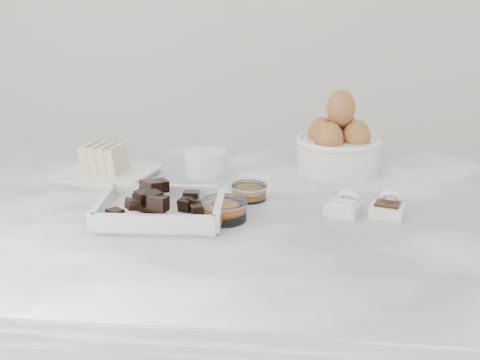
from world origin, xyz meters
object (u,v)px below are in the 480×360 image
at_px(egg_bowl, 338,145).
at_px(honey_bowl, 249,191).
at_px(vanilla_spoon, 388,207).
at_px(sugar_ramekin, 206,162).
at_px(butter_plate, 106,166).
at_px(zest_bowl, 224,209).
at_px(salt_spoon, 345,206).
at_px(chocolate_dish, 161,206).

distance_m(egg_bowl, honey_bowl, 0.25).
bearing_deg(vanilla_spoon, sugar_ramekin, 150.97).
bearing_deg(butter_plate, sugar_ramekin, 10.24).
distance_m(butter_plate, sugar_ramekin, 0.19).
bearing_deg(zest_bowl, butter_plate, 142.01).
height_order(honey_bowl, salt_spoon, salt_spoon).
distance_m(butter_plate, salt_spoon, 0.48).
relative_size(egg_bowl, salt_spoon, 2.23).
xyz_separation_m(egg_bowl, vanilla_spoon, (0.07, -0.24, -0.04)).
relative_size(butter_plate, zest_bowl, 2.60).
relative_size(sugar_ramekin, zest_bowl, 1.05).
xyz_separation_m(zest_bowl, vanilla_spoon, (0.27, 0.05, -0.00)).
height_order(egg_bowl, zest_bowl, egg_bowl).
distance_m(honey_bowl, salt_spoon, 0.17).
xyz_separation_m(honey_bowl, zest_bowl, (-0.03, -0.10, 0.00)).
height_order(zest_bowl, salt_spoon, salt_spoon).
height_order(honey_bowl, zest_bowl, zest_bowl).
bearing_deg(sugar_ramekin, butter_plate, -169.76).
relative_size(sugar_ramekin, vanilla_spoon, 1.09).
relative_size(zest_bowl, vanilla_spoon, 1.03).
xyz_separation_m(sugar_ramekin, zest_bowl, (0.06, -0.23, -0.01)).
bearing_deg(salt_spoon, egg_bowl, 90.49).
xyz_separation_m(butter_plate, salt_spoon, (0.45, -0.15, -0.01)).
relative_size(honey_bowl, salt_spoon, 0.84).
bearing_deg(zest_bowl, egg_bowl, 56.08).
height_order(butter_plate, sugar_ramekin, butter_plate).
bearing_deg(honey_bowl, sugar_ramekin, 126.73).
height_order(chocolate_dish, egg_bowl, egg_bowl).
relative_size(chocolate_dish, egg_bowl, 1.23).
bearing_deg(butter_plate, vanilla_spoon, -15.99).
bearing_deg(vanilla_spoon, butter_plate, 164.01).
bearing_deg(zest_bowl, salt_spoon, 13.81).
relative_size(chocolate_dish, butter_plate, 1.03).
distance_m(sugar_ramekin, zest_bowl, 0.24).
bearing_deg(honey_bowl, chocolate_dish, -141.39).
relative_size(butter_plate, honey_bowl, 3.18).
bearing_deg(egg_bowl, salt_spoon, -89.51).
bearing_deg(vanilla_spoon, honey_bowl, 166.80).
relative_size(honey_bowl, vanilla_spoon, 0.84).
distance_m(egg_bowl, zest_bowl, 0.35).
bearing_deg(butter_plate, salt_spoon, -18.38).
bearing_deg(zest_bowl, vanilla_spoon, 10.26).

